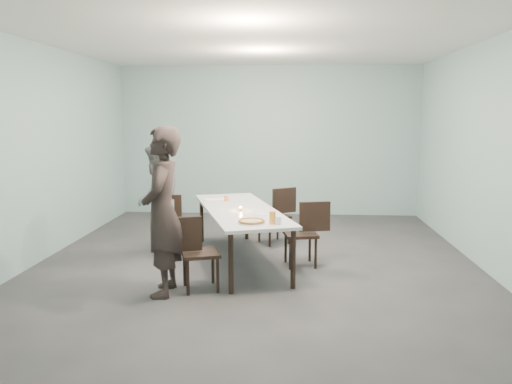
# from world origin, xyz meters

# --- Properties ---
(ground) EXTENTS (7.00, 7.00, 0.00)m
(ground) POSITION_xyz_m (0.00, 0.00, 0.00)
(ground) COLOR #333335
(ground) RESTS_ON ground
(room_shell) EXTENTS (6.02, 7.02, 3.01)m
(room_shell) POSITION_xyz_m (0.00, 0.00, 2.03)
(room_shell) COLOR #90B5B6
(room_shell) RESTS_ON ground
(table) EXTENTS (1.66, 2.75, 0.75)m
(table) POSITION_xyz_m (-0.23, 0.08, 0.69)
(table) COLOR white
(table) RESTS_ON ground
(chair_near_left) EXTENTS (0.65, 0.53, 0.87)m
(chair_near_left) POSITION_xyz_m (-0.65, -1.09, 0.50)
(chair_near_left) COLOR black
(chair_near_left) RESTS_ON ground
(chair_far_left) EXTENTS (0.62, 0.44, 0.87)m
(chair_far_left) POSITION_xyz_m (-1.22, 0.44, 0.50)
(chair_far_left) COLOR black
(chair_far_left) RESTS_ON ground
(chair_near_right) EXTENTS (0.64, 0.49, 0.87)m
(chair_near_right) POSITION_xyz_m (0.68, -0.03, 0.50)
(chair_near_right) COLOR black
(chair_near_right) RESTS_ON ground
(chair_far_right) EXTENTS (0.64, 0.58, 0.87)m
(chair_far_right) POSITION_xyz_m (0.27, 1.17, 0.50)
(chair_far_right) COLOR black
(chair_far_right) RESTS_ON ground
(diner_near) EXTENTS (0.50, 0.72, 1.90)m
(diner_near) POSITION_xyz_m (-0.96, -1.24, 0.95)
(diner_near) COLOR black
(diner_near) RESTS_ON ground
(diner_far) EXTENTS (0.72, 0.87, 1.60)m
(diner_far) POSITION_xyz_m (-1.48, 0.45, 0.80)
(diner_far) COLOR slate
(diner_far) RESTS_ON ground
(pizza) EXTENTS (0.34, 0.34, 0.04)m
(pizza) POSITION_xyz_m (0.00, -0.85, 0.77)
(pizza) COLOR white
(pizza) RESTS_ON table
(side_plate) EXTENTS (0.18, 0.18, 0.01)m
(side_plate) POSITION_xyz_m (0.09, -0.34, 0.76)
(side_plate) COLOR white
(side_plate) RESTS_ON table
(beer_glass) EXTENTS (0.08, 0.08, 0.15)m
(beer_glass) POSITION_xyz_m (0.25, -0.88, 0.82)
(beer_glass) COLOR orange
(beer_glass) RESTS_ON table
(water_tumbler) EXTENTS (0.08, 0.08, 0.09)m
(water_tumbler) POSITION_xyz_m (0.32, -0.89, 0.80)
(water_tumbler) COLOR silver
(water_tumbler) RESTS_ON table
(tealight) EXTENTS (0.06, 0.06, 0.05)m
(tealight) POSITION_xyz_m (-0.20, -0.08, 0.77)
(tealight) COLOR silver
(tealight) RESTS_ON table
(amber_tumbler) EXTENTS (0.07, 0.07, 0.08)m
(amber_tumbler) POSITION_xyz_m (-0.49, 0.65, 0.79)
(amber_tumbler) COLOR orange
(amber_tumbler) RESTS_ON table
(menu) EXTENTS (0.35, 0.30, 0.01)m
(menu) POSITION_xyz_m (-0.68, 0.77, 0.75)
(menu) COLOR silver
(menu) RESTS_ON table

